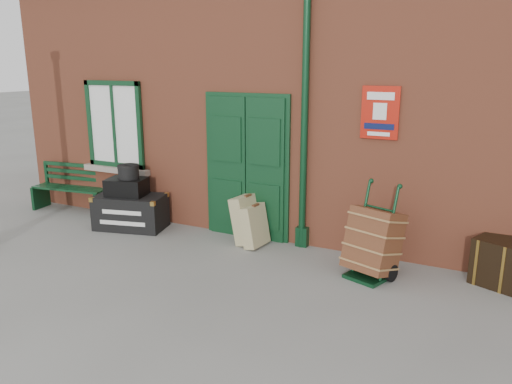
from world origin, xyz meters
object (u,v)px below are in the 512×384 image
Objects in this scene: bench at (72,187)px; houdini_trunk at (131,212)px; porter_trolley at (373,242)px; dark_trunk at (512,265)px.

houdini_trunk is (1.68, -0.36, -0.17)m from bench.
bench is 1.33× the size of houdini_trunk.
bench is 1.24× the size of porter_trolley.
dark_trunk is (7.38, -0.07, -0.16)m from bench.
porter_trolley reaches higher than dark_trunk.
houdini_trunk is at bearing -155.34° from dark_trunk.
bench is 7.38m from dark_trunk.
bench is 1.72m from houdini_trunk.
bench is 1.84× the size of dark_trunk.
porter_trolley is (4.09, -0.15, 0.19)m from houdini_trunk.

